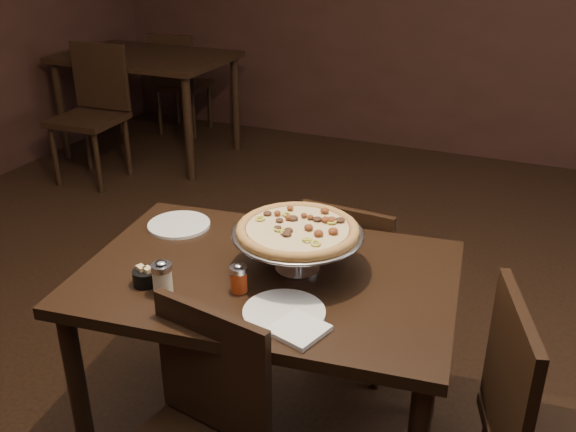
% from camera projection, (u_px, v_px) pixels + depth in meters
% --- Properties ---
extents(room, '(6.04, 7.04, 2.84)m').
position_uv_depth(room, '(277.00, 68.00, 1.94)').
color(room, black).
rests_on(room, ground).
extents(dining_table, '(1.30, 0.95, 0.76)m').
position_uv_depth(dining_table, '(268.00, 298.00, 2.15)').
color(dining_table, black).
rests_on(dining_table, ground).
extents(background_table, '(1.32, 0.88, 0.82)m').
position_uv_depth(background_table, '(146.00, 68.00, 5.10)').
color(background_table, black).
rests_on(background_table, ground).
extents(pizza_stand, '(0.43, 0.43, 0.18)m').
position_uv_depth(pizza_stand, '(298.00, 230.00, 2.06)').
color(pizza_stand, '#B9B8C0').
rests_on(pizza_stand, dining_table).
extents(parmesan_shaker, '(0.06, 0.06, 0.11)m').
position_uv_depth(parmesan_shaker, '(162.00, 278.00, 1.97)').
color(parmesan_shaker, beige).
rests_on(parmesan_shaker, dining_table).
extents(pepper_flake_shaker, '(0.06, 0.06, 0.10)m').
position_uv_depth(pepper_flake_shaker, '(239.00, 278.00, 1.98)').
color(pepper_flake_shaker, maroon).
rests_on(pepper_flake_shaker, dining_table).
extents(packet_caddy, '(0.08, 0.08, 0.06)m').
position_uv_depth(packet_caddy, '(145.00, 277.00, 2.02)').
color(packet_caddy, black).
rests_on(packet_caddy, dining_table).
extents(napkin_stack, '(0.17, 0.17, 0.01)m').
position_uv_depth(napkin_stack, '(299.00, 330.00, 1.80)').
color(napkin_stack, white).
rests_on(napkin_stack, dining_table).
extents(plate_left, '(0.23, 0.23, 0.01)m').
position_uv_depth(plate_left, '(179.00, 225.00, 2.41)').
color(plate_left, silver).
rests_on(plate_left, dining_table).
extents(plate_near, '(0.24, 0.24, 0.01)m').
position_uv_depth(plate_near, '(284.00, 312.00, 1.88)').
color(plate_near, silver).
rests_on(plate_near, dining_table).
extents(serving_spatula, '(0.14, 0.14, 0.02)m').
position_uv_depth(serving_spatula, '(284.00, 238.00, 2.02)').
color(serving_spatula, '#B9B8C0').
rests_on(serving_spatula, pizza_stand).
extents(chair_far, '(0.40, 0.40, 0.81)m').
position_uv_depth(chair_far, '(354.00, 280.00, 2.67)').
color(chair_far, black).
rests_on(chair_far, ground).
extents(bg_chair_far, '(0.46, 0.46, 0.90)m').
position_uv_depth(bg_chair_far, '(179.00, 80.00, 5.69)').
color(bg_chair_far, black).
rests_on(bg_chair_far, ground).
extents(bg_chair_near, '(0.48, 0.48, 0.98)m').
position_uv_depth(bg_chair_near, '(93.00, 108.00, 4.70)').
color(bg_chair_near, black).
rests_on(bg_chair_near, ground).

